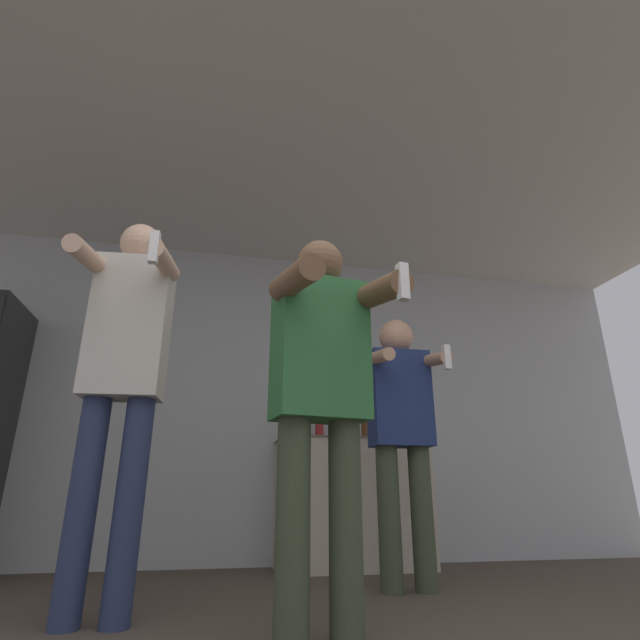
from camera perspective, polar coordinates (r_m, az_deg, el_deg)
name	(u,v)px	position (r m, az deg, el deg)	size (l,w,h in m)	color
wall_back	(252,397)	(4.22, -7.77, -8.72)	(7.00, 0.06, 2.55)	#B2B7BC
ceiling_slab	(283,137)	(3.28, -4.20, 20.12)	(7.00, 3.74, 0.05)	silver
counter	(352,502)	(3.98, 3.66, -20.08)	(1.14, 0.57, 0.91)	#BCB29E
bottle_brown_liquor	(365,429)	(4.13, 5.18, -12.33)	(0.06, 0.06, 0.27)	#563314
bottle_amber_bourbon	(319,425)	(4.04, -0.07, -11.87)	(0.07, 0.07, 0.30)	maroon
bottle_red_label	(376,430)	(4.15, 6.41, -12.39)	(0.09, 0.09, 0.26)	#563314
bottle_clear_vodka	(399,429)	(4.22, 9.01, -12.16)	(0.07, 0.07, 0.27)	silver
bottle_green_wine	(296,425)	(4.00, -2.81, -11.95)	(0.07, 0.07, 0.30)	maroon
person_woman_foreground	(322,382)	(1.96, 0.21, -7.06)	(0.50, 0.54, 1.53)	#38422D
person_man_side	(124,364)	(2.44, -21.47, -4.72)	(0.44, 0.56, 1.77)	navy
person_spectator_back	(401,423)	(3.08, 9.27, -11.53)	(0.42, 0.47, 1.56)	#38422D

